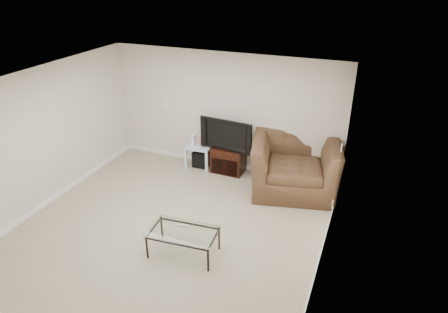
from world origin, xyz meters
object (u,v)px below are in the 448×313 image
at_px(tv_stand, 229,159).
at_px(coffee_table, 184,243).
at_px(television, 228,133).
at_px(recliner, 295,157).
at_px(subwoofer, 202,158).
at_px(side_table, 200,155).

bearing_deg(tv_stand, coffee_table, -81.77).
height_order(television, recliner, recliner).
height_order(tv_stand, recliner, recliner).
relative_size(tv_stand, subwoofer, 1.95).
xyz_separation_m(television, side_table, (-0.66, 0.03, -0.64)).
distance_m(side_table, recliner, 2.18).
bearing_deg(television, side_table, -176.94).
bearing_deg(tv_stand, recliner, -7.50).
relative_size(tv_stand, coffee_table, 0.64).
relative_size(tv_stand, side_table, 1.26).
bearing_deg(subwoofer, tv_stand, -2.09).
xyz_separation_m(tv_stand, side_table, (-0.67, 0.00, -0.02)).
distance_m(recliner, coffee_table, 2.84).
xyz_separation_m(television, subwoofer, (-0.63, 0.05, -0.71)).
xyz_separation_m(side_table, coffee_table, (1.00, -2.78, -0.05)).
distance_m(side_table, subwoofer, 0.08).
relative_size(tv_stand, recliner, 0.41).
relative_size(television, recliner, 0.66).
xyz_separation_m(side_table, recliner, (2.12, -0.23, 0.45)).
relative_size(television, subwoofer, 3.09).
bearing_deg(television, subwoofer, -179.14).
bearing_deg(coffee_table, subwoofer, 108.98).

